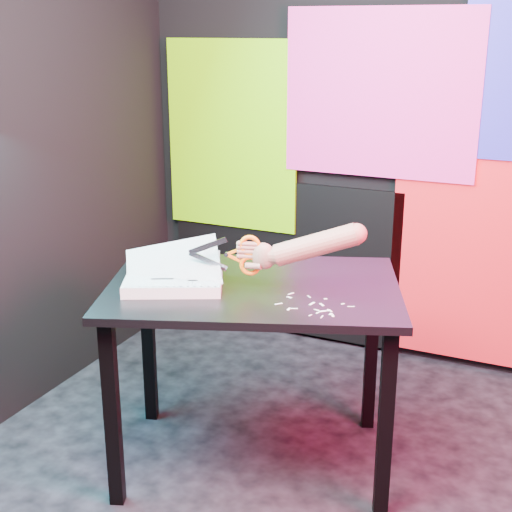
% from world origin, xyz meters
% --- Properties ---
extents(room, '(3.01, 3.01, 2.71)m').
position_xyz_m(room, '(0.00, 0.00, 1.35)').
color(room, black).
rests_on(room, ground).
extents(backdrop, '(2.88, 0.05, 2.08)m').
position_xyz_m(backdrop, '(0.06, 1.46, 0.96)').
color(backdrop, red).
rests_on(backdrop, ground).
extents(work_table, '(1.25, 1.04, 0.75)m').
position_xyz_m(work_table, '(-0.38, 0.28, 0.65)').
color(work_table, black).
rests_on(work_table, ground).
extents(printout_stack, '(0.43, 0.38, 0.19)m').
position_xyz_m(printout_stack, '(-0.64, 0.14, 0.77)').
color(printout_stack, silver).
rests_on(printout_stack, work_table).
extents(scissors, '(0.26, 0.08, 0.15)m').
position_xyz_m(scissors, '(-0.39, 0.24, 0.88)').
color(scissors, '#9B9FAE').
rests_on(scissors, printout_stack).
extents(hand_forearm, '(0.44, 0.16, 0.19)m').
position_xyz_m(hand_forearm, '(-0.18, 0.30, 0.92)').
color(hand_forearm, '#A06756').
rests_on(hand_forearm, work_table).
extents(paper_clippings, '(0.26, 0.18, 0.00)m').
position_xyz_m(paper_clippings, '(-0.10, 0.17, 0.75)').
color(paper_clippings, silver).
rests_on(paper_clippings, work_table).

